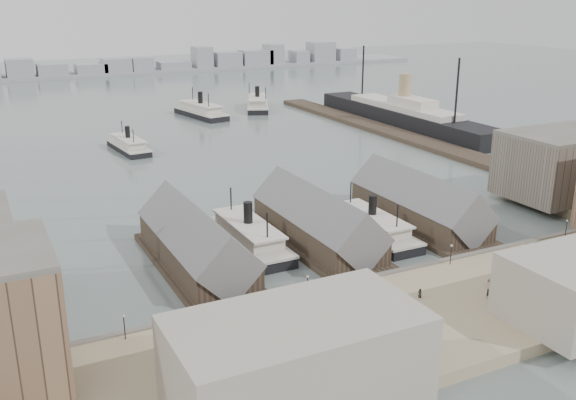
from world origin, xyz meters
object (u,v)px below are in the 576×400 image
ferry_docked_west (248,236)px  horse_cart_center (395,302)px  horse_cart_left (185,346)px  ocean_steamer (404,115)px  tram (556,263)px  horse_cart_right (506,281)px

ferry_docked_west → horse_cart_center: ferry_docked_west is taller
horse_cart_center → ferry_docked_west: bearing=46.7°
horse_cart_left → horse_cart_center: (34.20, -2.01, 0.04)m
ferry_docked_west → ocean_steamer: ocean_steamer is taller
ferry_docked_west → tram: (42.02, -40.76, 1.66)m
ferry_docked_west → tram: ferry_docked_west is taller
tram → horse_cart_right: bearing=173.4°
horse_cart_left → ferry_docked_west: bearing=-16.1°
horse_cart_right → ocean_steamer: bearing=-52.5°
tram → ocean_steamer: bearing=59.6°
ocean_steamer → horse_cart_left: 181.22m
ferry_docked_west → tram: size_ratio=2.49×
ferry_docked_west → horse_cart_right: (30.66, -40.37, 0.41)m
tram → horse_cart_center: size_ratio=2.42×
ferry_docked_west → ocean_steamer: (105.00, 89.58, 1.95)m
ferry_docked_west → horse_cart_center: 39.44m
horse_cart_left → horse_cart_right: bearing=-75.4°
horse_cart_center → horse_cart_left: bearing=120.2°
tram → horse_cart_left: size_ratio=2.39×
ocean_steamer → tram: (-62.98, -130.34, -0.29)m
horse_cart_center → horse_cart_right: 21.80m
horse_cart_left → tram: bearing=-75.1°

